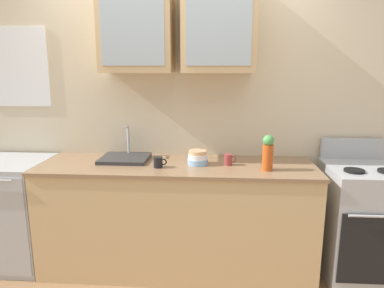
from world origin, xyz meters
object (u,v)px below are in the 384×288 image
(sink_faucet, at_px, (125,157))
(bowl_stack, at_px, (198,158))
(dishwasher, at_px, (12,212))
(stove_range, at_px, (359,221))
(cup_near_bowls, at_px, (228,160))
(vase, at_px, (268,152))
(cup_near_sink, at_px, (158,162))

(sink_faucet, distance_m, bowl_stack, 0.64)
(dishwasher, bearing_deg, bowl_stack, 0.52)
(stove_range, bearing_deg, cup_near_bowls, 179.62)
(sink_faucet, height_order, cup_near_bowls, sink_faucet)
(vase, bearing_deg, stove_range, 8.60)
(vase, bearing_deg, dishwasher, 176.98)
(sink_faucet, relative_size, dishwasher, 0.43)
(sink_faucet, bearing_deg, cup_near_bowls, -6.33)
(vase, xyz_separation_m, dishwasher, (-2.18, 0.11, -0.61))
(stove_range, height_order, bowl_stack, stove_range)
(stove_range, distance_m, cup_near_bowls, 1.19)
(cup_near_bowls, bearing_deg, sink_faucet, 173.67)
(bowl_stack, bearing_deg, stove_range, -0.46)
(bowl_stack, height_order, cup_near_bowls, bowl_stack)
(sink_faucet, height_order, bowl_stack, sink_faucet)
(sink_faucet, relative_size, vase, 1.44)
(stove_range, relative_size, vase, 4.00)
(vase, distance_m, cup_near_bowls, 0.34)
(bowl_stack, bearing_deg, cup_near_bowls, -0.80)
(stove_range, xyz_separation_m, vase, (-0.79, -0.12, 0.60))
(vase, bearing_deg, bowl_stack, 166.66)
(vase, bearing_deg, sink_faucet, 169.23)
(stove_range, xyz_separation_m, dishwasher, (-2.97, -0.00, -0.01))
(vase, relative_size, cup_near_bowls, 2.77)
(sink_faucet, bearing_deg, vase, -10.77)
(sink_faucet, bearing_deg, bowl_stack, -8.50)
(vase, distance_m, cup_near_sink, 0.86)
(vase, height_order, cup_near_bowls, vase)
(sink_faucet, distance_m, cup_near_bowls, 0.89)
(cup_near_sink, distance_m, cup_near_bowls, 0.57)
(stove_range, bearing_deg, dishwasher, -179.92)
(stove_range, height_order, cup_near_sink, stove_range)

